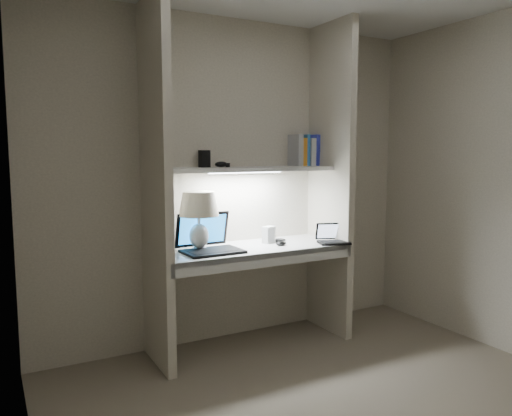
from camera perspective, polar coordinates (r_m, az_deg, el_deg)
back_wall at (r=3.96m, az=-2.41°, el=3.09°), size 3.20×0.01×2.50m
alcove_panel_left at (r=3.43m, az=-11.36°, el=2.45°), size 0.06×0.55×2.50m
alcove_panel_right at (r=4.11m, az=8.51°, el=3.15°), size 0.06×0.55×2.50m
desk at (r=3.78m, az=-0.52°, el=-4.72°), size 1.40×0.55×0.04m
desk_apron at (r=3.56m, az=1.45°, el=-5.91°), size 1.46×0.03×0.10m
shelf at (r=3.79m, az=-1.21°, el=4.46°), size 1.40×0.36×0.03m
strip_light at (r=3.79m, az=-1.21°, el=4.13°), size 0.60×0.04×0.02m
table_lamp at (r=3.61m, az=-6.56°, el=-0.34°), size 0.29×0.29×0.43m
laptop_main at (r=3.60m, az=-5.43°, el=-3.99°), size 0.42×0.37×0.27m
laptop_netbook at (r=3.96m, az=8.74°, el=-3.44°), size 0.29×0.27×0.15m
speaker at (r=3.91m, az=1.46°, el=-3.06°), size 0.11×0.10×0.13m
mouse at (r=3.81m, az=2.89°, el=-4.07°), size 0.10×0.07×0.03m
cable_coil at (r=4.02m, az=2.72°, el=-3.66°), size 0.11×0.11×0.01m
sticky_note at (r=3.57m, az=-10.04°, el=-5.13°), size 0.07×0.07×0.00m
book_row at (r=4.18m, az=5.62°, el=6.49°), size 0.24×0.17×0.26m
shelf_box at (r=3.77m, az=-5.92°, el=5.61°), size 0.08×0.07×0.13m
shelf_gadget at (r=3.76m, az=-4.00°, el=5.00°), size 0.10×0.08×0.04m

